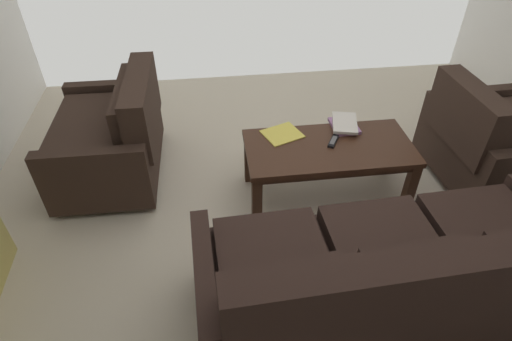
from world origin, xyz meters
name	(u,v)px	position (x,y,z in m)	size (l,w,h in m)	color
ground_plane	(299,219)	(0.00, 0.00, 0.00)	(4.95, 4.81, 0.01)	beige
sofa_main	(389,277)	(-0.30, 0.85, 0.37)	(2.11, 0.90, 0.85)	black
loveseat_near	(113,136)	(1.38, -0.74, 0.37)	(0.81, 1.11, 0.86)	black
coffee_table	(329,153)	(-0.25, -0.25, 0.40)	(1.23, 0.59, 0.47)	#3D2316
armchair_side	(491,143)	(-1.56, -0.27, 0.37)	(0.91, 0.98, 0.87)	black
book_stack	(344,124)	(-0.42, -0.48, 0.50)	(0.25, 0.33, 0.05)	#996699
tv_remote	(333,141)	(-0.28, -0.29, 0.48)	(0.12, 0.16, 0.02)	black
loose_magazine	(282,134)	(0.07, -0.44, 0.48)	(0.24, 0.27, 0.01)	#E0CC4C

